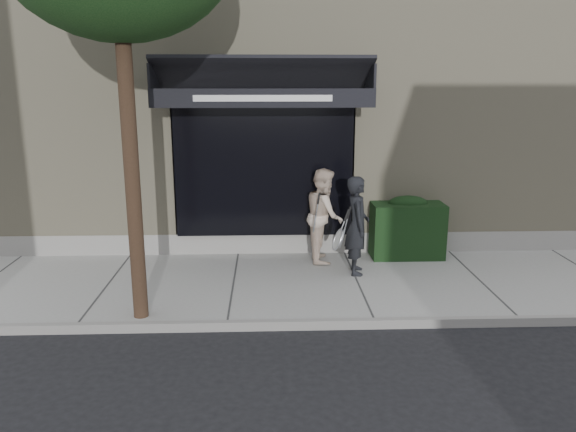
{
  "coord_description": "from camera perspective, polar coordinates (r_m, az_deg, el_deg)",
  "views": [
    {
      "loc": [
        -1.44,
        -8.57,
        3.3
      ],
      "look_at": [
        -1.1,
        0.6,
        1.06
      ],
      "focal_mm": 35.0,
      "sensor_mm": 36.0,
      "label": 1
    }
  ],
  "objects": [
    {
      "name": "pedestrian_front",
      "position": [
        9.36,
        7.02,
        -0.97
      ],
      "size": [
        0.69,
        0.86,
        1.65
      ],
      "color": "black",
      "rests_on": "sidewalk"
    },
    {
      "name": "pedestrian_back",
      "position": [
        9.97,
        3.69,
        0.1
      ],
      "size": [
        0.64,
        0.89,
        1.67
      ],
      "color": "beige",
      "rests_on": "sidewalk"
    },
    {
      "name": "ground",
      "position": [
        9.3,
        6.97,
        -7.18
      ],
      "size": [
        80.0,
        80.0,
        0.0
      ],
      "primitive_type": "plane",
      "color": "black",
      "rests_on": "ground"
    },
    {
      "name": "curb",
      "position": [
        7.86,
        8.77,
        -10.71
      ],
      "size": [
        20.0,
        0.1,
        0.14
      ],
      "primitive_type": "cube",
      "color": "gray",
      "rests_on": "ground"
    },
    {
      "name": "building_facade",
      "position": [
        13.62,
        3.98,
        11.32
      ],
      "size": [
        14.3,
        8.04,
        5.64
      ],
      "color": "#BAB08E",
      "rests_on": "ground"
    },
    {
      "name": "hedge",
      "position": [
        10.49,
        11.96,
        -1.18
      ],
      "size": [
        1.3,
        0.7,
        1.14
      ],
      "color": "black",
      "rests_on": "sidewalk"
    },
    {
      "name": "sidewalk",
      "position": [
        9.28,
        6.98,
        -6.83
      ],
      "size": [
        20.0,
        3.0,
        0.12
      ],
      "primitive_type": "cube",
      "color": "gray",
      "rests_on": "ground"
    }
  ]
}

